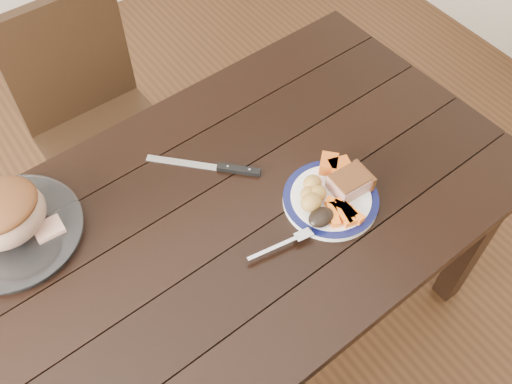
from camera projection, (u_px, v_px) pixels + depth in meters
ground at (235, 328)px, 2.07m from camera, size 4.00×4.00×0.00m
dining_table at (228, 232)px, 1.54m from camera, size 1.64×0.97×0.75m
chair_far at (95, 116)px, 1.98m from camera, size 0.43×0.44×0.93m
dinner_plate at (331, 200)px, 1.49m from camera, size 0.25×0.25×0.02m
plate_rim at (331, 198)px, 1.48m from camera, size 0.25×0.25×0.02m
serving_platter at (14, 233)px, 1.42m from camera, size 0.34×0.34×0.02m
pork_slice at (349, 183)px, 1.48m from camera, size 0.10×0.08×0.04m
roasted_potatoes at (313, 194)px, 1.45m from camera, size 0.09×0.09×0.05m
carrot_batons at (343, 212)px, 1.44m from camera, size 0.08×0.11×0.02m
pumpkin_wedges at (334, 166)px, 1.51m from camera, size 0.08×0.09×0.04m
dark_mushroom at (321, 217)px, 1.42m from camera, size 0.07×0.05×0.03m
fork at (285, 243)px, 1.39m from camera, size 0.18×0.04×0.00m
roast_joint at (3, 216)px, 1.36m from camera, size 0.21×0.18×0.14m
cut_slice at (49, 229)px, 1.41m from camera, size 0.07×0.06×0.02m
carving_knife at (225, 168)px, 1.55m from camera, size 0.24×0.25×0.01m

